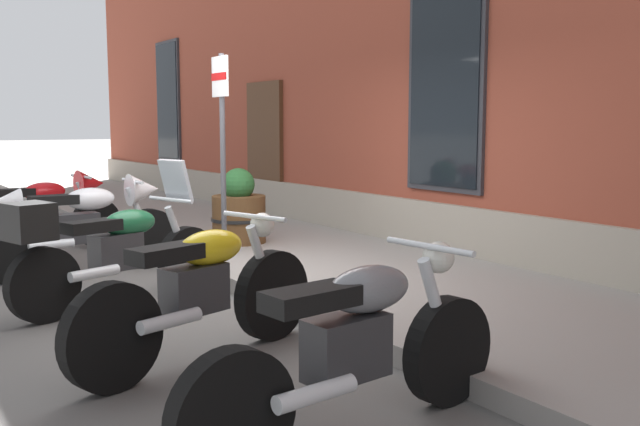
% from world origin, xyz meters
% --- Properties ---
extents(ground_plane, '(140.00, 140.00, 0.00)m').
position_xyz_m(ground_plane, '(0.00, 0.00, 0.00)').
color(ground_plane, '#565451').
extents(sidewalk, '(31.51, 2.78, 0.15)m').
position_xyz_m(sidewalk, '(0.00, 1.39, 0.08)').
color(sidewalk, gray).
rests_on(sidewalk, ground_plane).
extents(motorcycle_red_sport, '(0.62, 2.15, 1.02)m').
position_xyz_m(motorcycle_red_sport, '(-3.24, -0.97, 0.56)').
color(motorcycle_red_sport, black).
rests_on(motorcycle_red_sport, ground_plane).
extents(motorcycle_white_sport, '(0.62, 2.17, 1.07)m').
position_xyz_m(motorcycle_white_sport, '(-1.61, -0.86, 0.58)').
color(motorcycle_white_sport, black).
rests_on(motorcycle_white_sport, ground_plane).
extents(motorcycle_green_touring, '(0.92, 2.06, 1.28)m').
position_xyz_m(motorcycle_green_touring, '(-0.08, -1.11, 0.54)').
color(motorcycle_green_touring, black).
rests_on(motorcycle_green_touring, ground_plane).
extents(motorcycle_yellow_naked, '(0.80, 2.01, 0.97)m').
position_xyz_m(motorcycle_yellow_naked, '(1.70, -1.02, 0.49)').
color(motorcycle_yellow_naked, black).
rests_on(motorcycle_yellow_naked, ground_plane).
extents(motorcycle_grey_naked, '(0.62, 2.10, 0.97)m').
position_xyz_m(motorcycle_grey_naked, '(3.23, -0.84, 0.48)').
color(motorcycle_grey_naked, black).
rests_on(motorcycle_grey_naked, ground_plane).
extents(parking_sign, '(0.36, 0.07, 2.23)m').
position_xyz_m(parking_sign, '(-1.17, 0.51, 1.60)').
color(parking_sign, '#4C4C51').
rests_on(parking_sign, sidewalk).
extents(barrel_planter, '(0.69, 0.69, 0.92)m').
position_xyz_m(barrel_planter, '(-1.78, 1.01, 0.53)').
color(barrel_planter, brown).
rests_on(barrel_planter, sidewalk).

